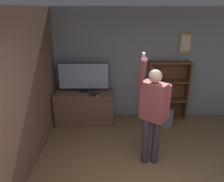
# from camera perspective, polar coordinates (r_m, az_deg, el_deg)

# --- Properties ---
(wall_back) EXTENTS (6.05, 0.09, 2.70)m
(wall_back) POSITION_cam_1_polar(r_m,az_deg,el_deg) (5.43, 6.58, 6.84)
(wall_back) COLOR gray
(wall_back) RESTS_ON ground_plane
(wall_side_brick) EXTENTS (0.06, 4.78, 2.70)m
(wall_side_brick) POSITION_cam_1_polar(r_m,az_deg,el_deg) (4.10, -20.54, 0.86)
(wall_side_brick) COLOR brown
(wall_side_brick) RESTS_ON ground_plane
(tv_ledge) EXTENTS (1.39, 0.59, 0.77)m
(tv_ledge) POSITION_cam_1_polar(r_m,az_deg,el_deg) (5.40, -7.26, -4.17)
(tv_ledge) COLOR brown
(tv_ledge) RESTS_ON ground_plane
(television) EXTENTS (1.21, 0.22, 0.71)m
(television) POSITION_cam_1_polar(r_m,az_deg,el_deg) (5.20, -7.55, 3.72)
(television) COLOR black
(television) RESTS_ON tv_ledge
(game_console) EXTENTS (0.21, 0.16, 0.07)m
(game_console) POSITION_cam_1_polar(r_m,az_deg,el_deg) (5.07, -4.77, -0.64)
(game_console) COLOR black
(game_console) RESTS_ON tv_ledge
(remote_loose) EXTENTS (0.05, 0.14, 0.02)m
(remote_loose) POSITION_cam_1_polar(r_m,az_deg,el_deg) (5.02, -4.02, -1.09)
(remote_loose) COLOR white
(remote_loose) RESTS_ON tv_ledge
(bookshelf) EXTENTS (0.99, 0.28, 1.47)m
(bookshelf) POSITION_cam_1_polar(r_m,az_deg,el_deg) (5.56, 13.03, -0.09)
(bookshelf) COLOR brown
(bookshelf) RESTS_ON ground_plane
(person) EXTENTS (0.56, 0.55, 2.07)m
(person) POSITION_cam_1_polar(r_m,az_deg,el_deg) (3.73, 10.54, -4.79)
(person) COLOR #383842
(person) RESTS_ON ground_plane
(waste_bin) EXTENTS (0.34, 0.34, 0.37)m
(waste_bin) POSITION_cam_1_polar(r_m,az_deg,el_deg) (5.44, 13.84, -6.81)
(waste_bin) COLOR gray
(waste_bin) RESTS_ON ground_plane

